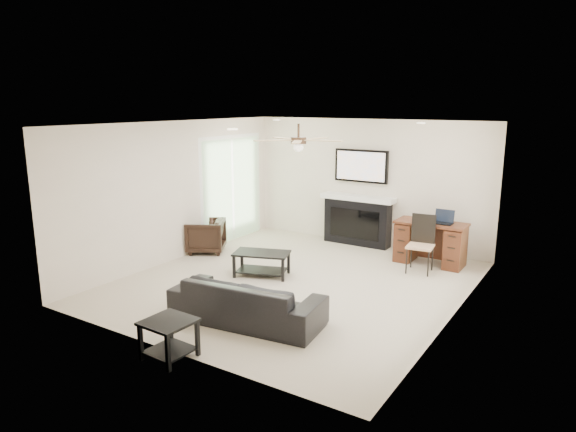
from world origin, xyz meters
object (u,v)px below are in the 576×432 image
coffee_table (262,264)px  fireplace_unit (358,198)px  sofa (247,301)px  armchair (206,236)px  desk (430,243)px

coffee_table → fireplace_unit: 2.75m
sofa → fireplace_unit: bearing=-91.8°
armchair → coffee_table: bearing=41.3°
sofa → armchair: size_ratio=2.87×
armchair → desk: bearing=81.4°
armchair → desk: 4.16m
fireplace_unit → coffee_table: bearing=-101.1°
armchair → desk: (3.85, 1.58, 0.06)m
fireplace_unit → desk: 1.80m
armchair → coffee_table: armchair is taller
fireplace_unit → desk: (1.64, -0.47, -0.57)m
desk → armchair: bearing=-157.8°
fireplace_unit → sofa: bearing=-84.7°
desk → sofa: bearing=-108.6°
sofa → armchair: armchair is taller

